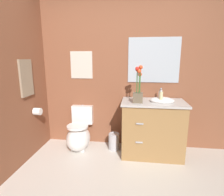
{
  "coord_description": "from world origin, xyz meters",
  "views": [
    {
      "loc": [
        0.2,
        -1.42,
        1.48
      ],
      "look_at": [
        -0.14,
        1.19,
        0.9
      ],
      "focal_mm": 28.95,
      "sensor_mm": 36.0,
      "label": 1
    }
  ],
  "objects_px": {
    "trash_bin": "(114,141)",
    "wall_mirror": "(154,60)",
    "flower_vase": "(138,91)",
    "soap_bottle": "(161,97)",
    "toilet_paper_roll": "(38,111)",
    "lotion_bottle": "(160,96)",
    "vanity_cabinet": "(152,128)",
    "hanging_towel": "(26,78)",
    "toilet": "(79,135)",
    "wall_poster": "(81,65)"
  },
  "relations": [
    {
      "from": "lotion_bottle",
      "to": "wall_mirror",
      "type": "bearing_deg",
      "value": 111.5
    },
    {
      "from": "trash_bin",
      "to": "flower_vase",
      "type": "bearing_deg",
      "value": -24.56
    },
    {
      "from": "toilet",
      "to": "toilet_paper_roll",
      "type": "height_order",
      "value": "toilet_paper_roll"
    },
    {
      "from": "vanity_cabinet",
      "to": "soap_bottle",
      "type": "distance_m",
      "value": 0.51
    },
    {
      "from": "lotion_bottle",
      "to": "hanging_towel",
      "type": "xyz_separation_m",
      "value": [
        -1.91,
        -0.33,
        0.27
      ]
    },
    {
      "from": "lotion_bottle",
      "to": "hanging_towel",
      "type": "distance_m",
      "value": 1.96
    },
    {
      "from": "toilet",
      "to": "flower_vase",
      "type": "bearing_deg",
      "value": -6.99
    },
    {
      "from": "vanity_cabinet",
      "to": "toilet_paper_roll",
      "type": "height_order",
      "value": "vanity_cabinet"
    },
    {
      "from": "trash_bin",
      "to": "toilet_paper_roll",
      "type": "relative_size",
      "value": 2.47
    },
    {
      "from": "soap_bottle",
      "to": "trash_bin",
      "type": "bearing_deg",
      "value": 167.09
    },
    {
      "from": "vanity_cabinet",
      "to": "lotion_bottle",
      "type": "relative_size",
      "value": 5.98
    },
    {
      "from": "wall_poster",
      "to": "lotion_bottle",
      "type": "bearing_deg",
      "value": -11.11
    },
    {
      "from": "vanity_cabinet",
      "to": "flower_vase",
      "type": "bearing_deg",
      "value": -159.48
    },
    {
      "from": "soap_bottle",
      "to": "wall_mirror",
      "type": "height_order",
      "value": "wall_mirror"
    },
    {
      "from": "lotion_bottle",
      "to": "toilet_paper_roll",
      "type": "xyz_separation_m",
      "value": [
        -1.86,
        -0.21,
        -0.25
      ]
    },
    {
      "from": "toilet_paper_roll",
      "to": "lotion_bottle",
      "type": "bearing_deg",
      "value": 6.56
    },
    {
      "from": "soap_bottle",
      "to": "lotion_bottle",
      "type": "height_order",
      "value": "soap_bottle"
    },
    {
      "from": "hanging_towel",
      "to": "wall_poster",
      "type": "bearing_deg",
      "value": 42.27
    },
    {
      "from": "lotion_bottle",
      "to": "vanity_cabinet",
      "type": "bearing_deg",
      "value": -155.44
    },
    {
      "from": "vanity_cabinet",
      "to": "lotion_bottle",
      "type": "xyz_separation_m",
      "value": [
        0.1,
        0.04,
        0.49
      ]
    },
    {
      "from": "toilet",
      "to": "wall_mirror",
      "type": "relative_size",
      "value": 0.86
    },
    {
      "from": "toilet",
      "to": "lotion_bottle",
      "type": "bearing_deg",
      "value": 0.78
    },
    {
      "from": "wall_poster",
      "to": "hanging_towel",
      "type": "bearing_deg",
      "value": -137.73
    },
    {
      "from": "vanity_cabinet",
      "to": "toilet_paper_roll",
      "type": "bearing_deg",
      "value": -174.49
    },
    {
      "from": "vanity_cabinet",
      "to": "wall_poster",
      "type": "xyz_separation_m",
      "value": [
        -1.18,
        0.29,
        0.93
      ]
    },
    {
      "from": "toilet",
      "to": "lotion_bottle",
      "type": "relative_size",
      "value": 4.0
    },
    {
      "from": "hanging_towel",
      "to": "wall_mirror",
      "type": "bearing_deg",
      "value": 17.75
    },
    {
      "from": "flower_vase",
      "to": "soap_bottle",
      "type": "xyz_separation_m",
      "value": [
        0.33,
        0.01,
        -0.08
      ]
    },
    {
      "from": "soap_bottle",
      "to": "wall_mirror",
      "type": "bearing_deg",
      "value": 103.67
    },
    {
      "from": "lotion_bottle",
      "to": "toilet_paper_roll",
      "type": "height_order",
      "value": "lotion_bottle"
    },
    {
      "from": "flower_vase",
      "to": "soap_bottle",
      "type": "bearing_deg",
      "value": 1.55
    },
    {
      "from": "soap_bottle",
      "to": "hanging_towel",
      "type": "distance_m",
      "value": 1.94
    },
    {
      "from": "flower_vase",
      "to": "hanging_towel",
      "type": "xyz_separation_m",
      "value": [
        -1.58,
        -0.2,
        0.18
      ]
    },
    {
      "from": "vanity_cabinet",
      "to": "hanging_towel",
      "type": "bearing_deg",
      "value": -171.03
    },
    {
      "from": "wall_mirror",
      "to": "lotion_bottle",
      "type": "bearing_deg",
      "value": -68.5
    },
    {
      "from": "vanity_cabinet",
      "to": "flower_vase",
      "type": "relative_size",
      "value": 1.94
    },
    {
      "from": "toilet",
      "to": "flower_vase",
      "type": "relative_size",
      "value": 1.29
    },
    {
      "from": "wall_poster",
      "to": "trash_bin",
      "type": "bearing_deg",
      "value": -20.55
    },
    {
      "from": "hanging_towel",
      "to": "vanity_cabinet",
      "type": "bearing_deg",
      "value": 8.97
    },
    {
      "from": "flower_vase",
      "to": "toilet_paper_roll",
      "type": "height_order",
      "value": "flower_vase"
    },
    {
      "from": "vanity_cabinet",
      "to": "wall_mirror",
      "type": "xyz_separation_m",
      "value": [
        -0.0,
        0.29,
        1.01
      ]
    },
    {
      "from": "wall_poster",
      "to": "wall_mirror",
      "type": "relative_size",
      "value": 0.56
    },
    {
      "from": "soap_bottle",
      "to": "trash_bin",
      "type": "distance_m",
      "value": 1.07
    },
    {
      "from": "trash_bin",
      "to": "wall_mirror",
      "type": "distance_m",
      "value": 1.46
    },
    {
      "from": "hanging_towel",
      "to": "lotion_bottle",
      "type": "bearing_deg",
      "value": 9.8
    },
    {
      "from": "flower_vase",
      "to": "hanging_towel",
      "type": "distance_m",
      "value": 1.6
    },
    {
      "from": "toilet",
      "to": "trash_bin",
      "type": "height_order",
      "value": "toilet"
    },
    {
      "from": "vanity_cabinet",
      "to": "soap_bottle",
      "type": "height_order",
      "value": "soap_bottle"
    },
    {
      "from": "soap_bottle",
      "to": "wall_mirror",
      "type": "relative_size",
      "value": 0.23
    },
    {
      "from": "flower_vase",
      "to": "soap_bottle",
      "type": "relative_size",
      "value": 2.86
    }
  ]
}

